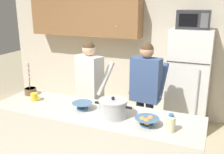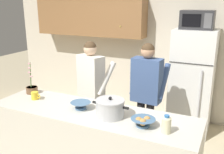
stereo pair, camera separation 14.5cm
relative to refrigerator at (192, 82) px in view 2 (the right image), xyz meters
The scene contains 12 objects.
back_wall_unit 1.28m from the refrigerator, 159.60° to the left, with size 6.00×0.48×2.60m.
kitchen_island 2.06m from the refrigerator, 113.73° to the right, with size 2.39×0.68×0.92m, color silver.
refrigerator is the anchor object (origin of this frame).
microwave 0.99m from the refrigerator, 89.93° to the right, with size 0.48×0.37×0.28m.
person_near_pot 1.65m from the refrigerator, 140.00° to the right, with size 0.57×0.52×1.57m.
person_by_sink 1.04m from the refrigerator, 116.99° to the right, with size 0.50×0.43×1.58m.
cooking_pot 1.97m from the refrigerator, 106.53° to the right, with size 0.42×0.31×0.22m.
coffee_mug 2.45m from the refrigerator, 131.52° to the right, with size 0.13×0.09×0.10m.
bread_bowl 1.96m from the refrigerator, 95.05° to the right, with size 0.24×0.24×0.10m.
empty_bowl 2.08m from the refrigerator, 117.23° to the right, with size 0.23×0.23×0.08m.
bottle_near_edge 1.98m from the refrigerator, 88.18° to the right, with size 0.09×0.09×0.18m.
potted_orchid 2.47m from the refrigerator, 137.30° to the right, with size 0.15×0.15×0.42m.
Camera 2 is at (1.34, -2.27, 2.09)m, focal length 41.06 mm.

